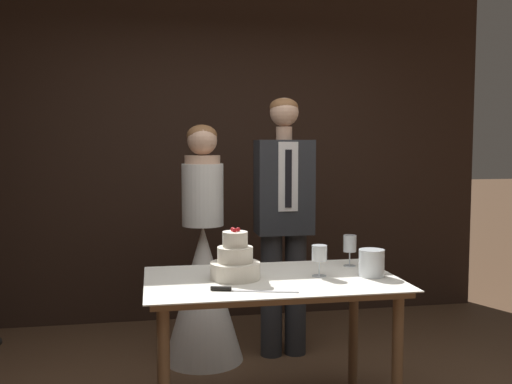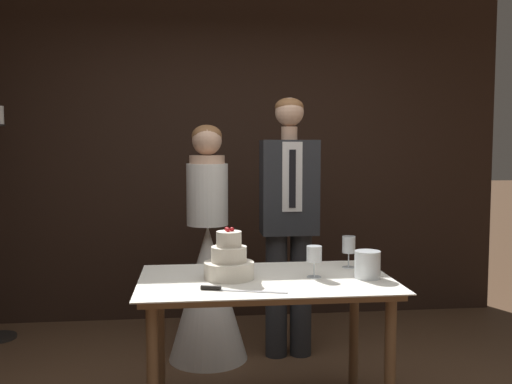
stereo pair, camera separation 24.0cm
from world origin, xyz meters
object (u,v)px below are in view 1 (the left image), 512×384
object	(u,v)px
bride	(203,275)
cake_table	(272,295)
cake_knife	(237,290)
groom	(284,215)
tiered_cake	(235,262)
hurricane_candle	(372,263)
wine_glass_near	(319,254)
wine_glass_middle	(350,244)

from	to	relation	value
bride	cake_table	bearing A→B (deg)	-73.04
cake_knife	groom	distance (m)	1.27
tiered_cake	bride	xyz separation A→B (m)	(-0.09, 0.90, -0.27)
cake_knife	bride	size ratio (longest dim) A/B	0.26
groom	cake_knife	bearing A→B (deg)	-113.44
tiered_cake	cake_knife	world-z (taller)	tiered_cake
hurricane_candle	bride	world-z (taller)	bride
tiered_cake	groom	distance (m)	1.02
tiered_cake	hurricane_candle	bearing A→B (deg)	-5.86
wine_glass_near	wine_glass_middle	bearing A→B (deg)	41.11
tiered_cake	bride	world-z (taller)	bride
cake_knife	wine_glass_middle	size ratio (longest dim) A/B	2.27
wine_glass_near	cake_table	bearing A→B (deg)	178.00
wine_glass_middle	bride	distance (m)	1.10
tiered_cake	wine_glass_middle	bearing A→B (deg)	15.10
wine_glass_near	hurricane_candle	size ratio (longest dim) A/B	1.17
cake_knife	groom	xyz separation A→B (m)	(0.50, 1.15, 0.21)
wine_glass_near	cake_knife	bearing A→B (deg)	-154.65
cake_knife	bride	bearing A→B (deg)	109.03
hurricane_candle	wine_glass_near	bearing A→B (deg)	170.48
cake_table	wine_glass_middle	xyz separation A→B (m)	(0.50, 0.21, 0.22)
cake_table	wine_glass_near	xyz separation A→B (m)	(0.26, -0.01, 0.21)
cake_knife	cake_table	bearing A→B (deg)	62.96
tiered_cake	cake_table	bearing A→B (deg)	-5.68
cake_knife	wine_glass_middle	world-z (taller)	wine_glass_middle
groom	cake_table	bearing A→B (deg)	-106.97
tiered_cake	bride	size ratio (longest dim) A/B	0.17
wine_glass_near	wine_glass_middle	world-z (taller)	wine_glass_middle
wine_glass_near	wine_glass_middle	size ratio (longest dim) A/B	0.93
cake_table	hurricane_candle	xyz separation A→B (m)	(0.53, -0.06, 0.16)
hurricane_candle	groom	xyz separation A→B (m)	(-0.25, 0.97, 0.15)
cake_knife	wine_glass_middle	bearing A→B (deg)	47.44
wine_glass_middle	bride	xyz separation A→B (m)	(-0.78, 0.71, -0.31)
cake_knife	tiered_cake	bearing A→B (deg)	99.86
tiered_cake	cake_knife	xyz separation A→B (m)	(-0.03, -0.25, -0.08)
wine_glass_middle	bride	size ratio (longest dim) A/B	0.11
cake_table	hurricane_candle	distance (m)	0.56
hurricane_candle	cake_knife	bearing A→B (deg)	-166.57
cake_table	wine_glass_near	size ratio (longest dim) A/B	7.89
cake_table	bride	xyz separation A→B (m)	(-0.28, 0.92, -0.09)
cake_knife	groom	size ratio (longest dim) A/B	0.23
cake_knife	wine_glass_near	bearing A→B (deg)	41.40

